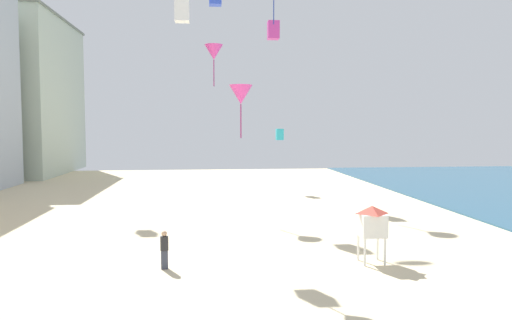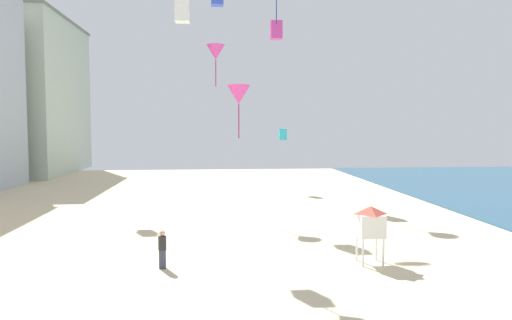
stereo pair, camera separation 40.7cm
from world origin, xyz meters
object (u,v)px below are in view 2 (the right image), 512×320
object	(u,v)px
kite_magenta_box	(276,30)
kite_magenta_delta	(239,95)
kite_white_box	(182,11)
kite_cyan_box	(283,134)
kite_flyer	(162,247)
lifeguard_stand	(370,222)
kite_magenta_delta_2	(216,52)

from	to	relation	value
kite_magenta_box	kite_magenta_delta	bearing A→B (deg)	-101.51
kite_magenta_box	kite_white_box	world-z (taller)	kite_magenta_box
kite_magenta_delta	kite_cyan_box	xyz separation A→B (m)	(5.33, 23.70, -2.08)
kite_white_box	kite_cyan_box	distance (m)	20.60
kite_magenta_delta	kite_magenta_box	distance (m)	23.34
kite_magenta_delta	kite_flyer	bearing A→B (deg)	-174.43
kite_flyer	kite_cyan_box	world-z (taller)	kite_cyan_box
kite_flyer	kite_magenta_box	xyz separation A→B (m)	(7.71, 22.10, 13.58)
lifeguard_stand	kite_white_box	size ratio (longest dim) A/B	2.08
lifeguard_stand	kite_magenta_delta	size ratio (longest dim) A/B	1.13
kite_flyer	lifeguard_stand	distance (m)	9.08
lifeguard_stand	kite_magenta_box	world-z (taller)	kite_magenta_box
lifeguard_stand	kite_cyan_box	world-z (taller)	kite_cyan_box
lifeguard_stand	kite_magenta_delta_2	bearing A→B (deg)	106.47
kite_flyer	kite_magenta_box	size ratio (longest dim) A/B	1.05
kite_magenta_delta	kite_magenta_box	world-z (taller)	kite_magenta_box
kite_magenta_delta_2	kite_magenta_box	bearing A→B (deg)	54.19
kite_magenta_delta_2	kite_white_box	xyz separation A→B (m)	(-1.83, -8.28, 0.95)
kite_flyer	kite_magenta_delta	size ratio (longest dim) A/B	0.72
kite_flyer	kite_magenta_delta	distance (m)	7.26
kite_magenta_delta_2	kite_white_box	size ratio (longest dim) A/B	2.43
kite_cyan_box	kite_white_box	bearing A→B (deg)	-114.62
kite_flyer	lifeguard_stand	size ratio (longest dim) A/B	0.64
kite_magenta_box	lifeguard_stand	bearing A→B (deg)	-86.58
kite_magenta_box	kite_cyan_box	size ratio (longest dim) A/B	1.48
kite_flyer	kite_magenta_box	bearing A→B (deg)	-106.84
kite_magenta_delta_2	kite_cyan_box	bearing A→B (deg)	56.23
kite_magenta_delta_2	kite_cyan_box	world-z (taller)	kite_magenta_delta_2
lifeguard_stand	kite_magenta_box	distance (m)	25.51
kite_magenta_delta_2	kite_white_box	bearing A→B (deg)	-102.45
kite_flyer	kite_cyan_box	xyz separation A→B (m)	(8.61, 24.02, 4.39)
kite_white_box	lifeguard_stand	bearing A→B (deg)	-37.02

